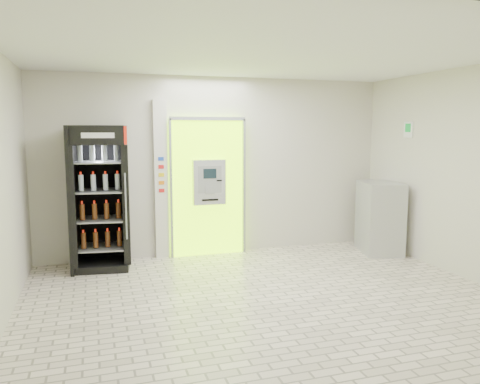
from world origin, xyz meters
name	(u,v)px	position (x,y,z in m)	size (l,w,h in m)	color
ground	(270,301)	(0.00, 0.00, 0.00)	(6.00, 6.00, 0.00)	beige
room_shell	(271,153)	(0.00, 0.00, 1.84)	(6.00, 6.00, 6.00)	beige
atm_assembly	(208,186)	(-0.20, 2.41, 1.17)	(1.30, 0.24, 2.33)	#9FFF00
pillar	(161,180)	(-0.98, 2.45, 1.30)	(0.22, 0.11, 2.60)	silver
beverage_cooler	(100,201)	(-1.95, 2.14, 1.05)	(0.90, 0.84, 2.18)	black
steel_cabinet	(380,217)	(2.68, 1.67, 0.61)	(0.85, 1.05, 1.22)	#B4B6BC
exit_sign	(408,130)	(2.99, 1.40, 2.12)	(0.02, 0.22, 0.26)	white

